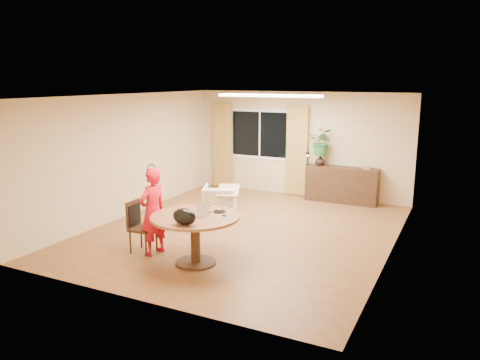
# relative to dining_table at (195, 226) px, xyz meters

# --- Properties ---
(floor) EXTENTS (6.50, 6.50, 0.00)m
(floor) POSITION_rel_dining_table_xyz_m (-0.02, 1.82, -0.63)
(floor) COLOR brown
(floor) RESTS_ON ground
(ceiling) EXTENTS (6.50, 6.50, 0.00)m
(ceiling) POSITION_rel_dining_table_xyz_m (-0.02, 1.82, 1.97)
(ceiling) COLOR white
(ceiling) RESTS_ON wall_back
(wall_back) EXTENTS (5.50, 0.00, 5.50)m
(wall_back) POSITION_rel_dining_table_xyz_m (-0.02, 5.07, 0.67)
(wall_back) COLOR #D1B188
(wall_back) RESTS_ON floor
(wall_left) EXTENTS (0.00, 6.50, 6.50)m
(wall_left) POSITION_rel_dining_table_xyz_m (-2.77, 1.82, 0.67)
(wall_left) COLOR #D1B188
(wall_left) RESTS_ON floor
(wall_right) EXTENTS (0.00, 6.50, 6.50)m
(wall_right) POSITION_rel_dining_table_xyz_m (2.73, 1.82, 0.67)
(wall_right) COLOR #D1B188
(wall_right) RESTS_ON floor
(window) EXTENTS (1.70, 0.03, 1.30)m
(window) POSITION_rel_dining_table_xyz_m (-1.12, 5.05, 0.87)
(window) COLOR white
(window) RESTS_ON wall_back
(curtain_left) EXTENTS (0.55, 0.08, 2.25)m
(curtain_left) POSITION_rel_dining_table_xyz_m (-2.17, 4.97, 0.52)
(curtain_left) COLOR olive
(curtain_left) RESTS_ON wall_back
(curtain_right) EXTENTS (0.55, 0.08, 2.25)m
(curtain_right) POSITION_rel_dining_table_xyz_m (-0.07, 4.97, 0.52)
(curtain_right) COLOR olive
(curtain_right) RESTS_ON wall_back
(ceiling_panel) EXTENTS (2.20, 0.35, 0.05)m
(ceiling_panel) POSITION_rel_dining_table_xyz_m (-0.02, 3.02, 1.94)
(ceiling_panel) COLOR white
(ceiling_panel) RESTS_ON ceiling
(dining_table) EXTENTS (1.41, 1.41, 0.80)m
(dining_table) POSITION_rel_dining_table_xyz_m (0.00, 0.00, 0.00)
(dining_table) COLOR brown
(dining_table) RESTS_ON floor
(dining_chair) EXTENTS (0.44, 0.41, 0.89)m
(dining_chair) POSITION_rel_dining_table_xyz_m (-1.07, 0.04, -0.18)
(dining_chair) COLOR black
(dining_chair) RESTS_ON floor
(child) EXTENTS (0.60, 0.45, 1.48)m
(child) POSITION_rel_dining_table_xyz_m (-0.86, 0.07, 0.11)
(child) COLOR #B6160E
(child) RESTS_ON floor
(laptop) EXTENTS (0.36, 0.28, 0.22)m
(laptop) POSITION_rel_dining_table_xyz_m (-0.00, 0.03, 0.28)
(laptop) COLOR #B7B7BC
(laptop) RESTS_ON dining_table
(tumbler) EXTENTS (0.08, 0.08, 0.10)m
(tumbler) POSITION_rel_dining_table_xyz_m (0.10, 0.27, 0.22)
(tumbler) COLOR white
(tumbler) RESTS_ON dining_table
(wine_glass) EXTENTS (0.09, 0.09, 0.20)m
(wine_glass) POSITION_rel_dining_table_xyz_m (0.41, 0.19, 0.27)
(wine_glass) COLOR white
(wine_glass) RESTS_ON dining_table
(pot_lid) EXTENTS (0.22, 0.22, 0.03)m
(pot_lid) POSITION_rel_dining_table_xyz_m (0.25, 0.35, 0.19)
(pot_lid) COLOR white
(pot_lid) RESTS_ON dining_table
(handbag) EXTENTS (0.41, 0.28, 0.25)m
(handbag) POSITION_rel_dining_table_xyz_m (0.11, -0.48, 0.30)
(handbag) COLOR black
(handbag) RESTS_ON dining_table
(armchair) EXTENTS (0.89, 0.90, 0.64)m
(armchair) POSITION_rel_dining_table_xyz_m (-1.00, 2.64, -0.31)
(armchair) COLOR beige
(armchair) RESTS_ON floor
(throw) EXTENTS (0.61, 0.67, 0.03)m
(throw) POSITION_rel_dining_table_xyz_m (-0.75, 2.57, 0.02)
(throw) COLOR beige
(throw) RESTS_ON armchair
(sideboard) EXTENTS (1.70, 0.42, 0.85)m
(sideboard) POSITION_rel_dining_table_xyz_m (1.13, 4.83, -0.20)
(sideboard) COLOR black
(sideboard) RESTS_ON floor
(vase) EXTENTS (0.27, 0.27, 0.25)m
(vase) POSITION_rel_dining_table_xyz_m (0.58, 4.83, 0.35)
(vase) COLOR black
(vase) RESTS_ON sideboard
(bouquet) EXTENTS (0.62, 0.54, 0.66)m
(bouquet) POSITION_rel_dining_table_xyz_m (0.61, 4.83, 0.80)
(bouquet) COLOR #235E26
(bouquet) RESTS_ON vase
(book_stack) EXTENTS (0.19, 0.15, 0.08)m
(book_stack) POSITION_rel_dining_table_xyz_m (1.70, 4.83, 0.26)
(book_stack) COLOR brown
(book_stack) RESTS_ON sideboard
(desk_lamp) EXTENTS (0.17, 0.17, 0.32)m
(desk_lamp) POSITION_rel_dining_table_xyz_m (0.27, 4.78, 0.38)
(desk_lamp) COLOR black
(desk_lamp) RESTS_ON sideboard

